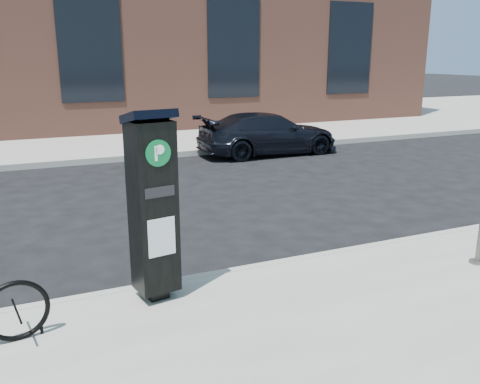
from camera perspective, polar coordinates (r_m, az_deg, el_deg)
ground at (r=6.47m, az=0.26°, el=-9.68°), size 120.00×120.00×0.00m
sidewalk_far at (r=19.70m, az=-16.67°, el=6.70°), size 60.00×12.00×0.15m
curb_near at (r=6.43m, az=0.33°, el=-9.14°), size 60.00×0.12×0.16m
curb_far at (r=13.86m, az=-13.39°, el=3.65°), size 60.00×0.12×0.16m
building at (r=22.54m, az=-18.53°, el=17.93°), size 28.00×10.05×8.25m
parking_kiosk at (r=5.38m, az=-9.75°, el=-1.40°), size 0.53×0.49×2.06m
bike_rack at (r=5.20m, az=-23.79°, el=-12.14°), size 0.60×0.13×0.60m
car_dark at (r=14.49m, az=3.19°, el=6.57°), size 4.06×1.66×1.18m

